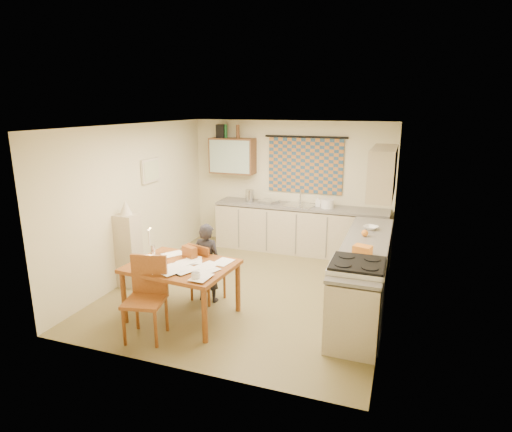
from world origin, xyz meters
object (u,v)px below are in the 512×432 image
at_px(stove, 355,301).
at_px(shelf_stand, 129,250).
at_px(counter_back, 300,229).
at_px(person, 207,263).
at_px(counter_right, 364,275).
at_px(dining_table, 182,290).
at_px(chair_far, 207,282).

distance_m(stove, shelf_stand, 3.57).
relative_size(counter_back, person, 2.82).
distance_m(counter_right, dining_table, 2.54).
distance_m(stove, dining_table, 2.26).
relative_size(counter_right, stove, 2.94).
relative_size(counter_right, dining_table, 2.09).
distance_m(counter_back, person, 2.67).
bearing_deg(person, counter_back, -104.82).
bearing_deg(counter_back, person, -106.10).
xyz_separation_m(chair_far, shelf_stand, (-1.37, 0.07, 0.31)).
height_order(stove, dining_table, stove).
xyz_separation_m(dining_table, chair_far, (0.08, 0.58, -0.11)).
bearing_deg(counter_right, dining_table, -152.37).
height_order(counter_back, stove, stove).
bearing_deg(stove, chair_far, 169.63).
bearing_deg(chair_far, person, 155.52).
bearing_deg(person, stove, 171.22).
distance_m(counter_right, stove, 0.99).
relative_size(dining_table, chair_far, 1.60).
relative_size(stove, person, 0.86).
xyz_separation_m(counter_right, dining_table, (-2.25, -1.18, -0.07)).
relative_size(counter_back, stove, 3.29).
bearing_deg(counter_right, chair_far, -164.64).
bearing_deg(counter_back, dining_table, -105.02).
relative_size(person, shelf_stand, 1.01).
height_order(dining_table, person, person).
distance_m(chair_far, person, 0.31).
bearing_deg(person, shelf_stand, -2.12).
bearing_deg(shelf_stand, chair_far, -2.78).
bearing_deg(counter_right, stove, -90.00).
bearing_deg(stove, shelf_stand, 172.54).
bearing_deg(stove, counter_back, 115.62).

